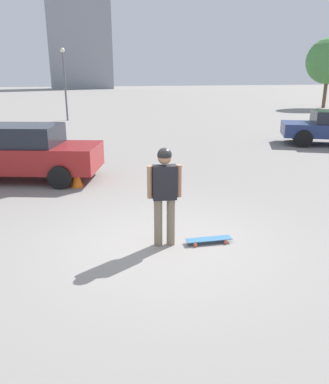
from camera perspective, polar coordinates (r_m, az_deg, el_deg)
ground_plane at (r=6.57m, az=0.00°, el=-8.02°), size 220.00×220.00×0.00m
person at (r=6.21m, az=0.00°, el=0.46°), size 0.57×0.26×1.71m
skateboard at (r=6.66m, az=6.78°, el=-7.20°), size 0.83×0.32×0.08m
car_parked_near at (r=11.21m, az=-20.89°, el=5.66°), size 4.64×3.15×1.53m
building_block_distant at (r=96.32m, az=-13.15°, el=25.11°), size 13.77×9.23×33.48m
tree_distant at (r=38.73m, az=23.76°, el=17.80°), size 4.02×4.02×6.16m
traffic_cone at (r=10.13m, az=-13.26°, el=2.18°), size 0.32×0.32×0.51m
lamp_post at (r=26.04m, az=-14.99°, el=16.48°), size 0.28×0.28×4.53m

